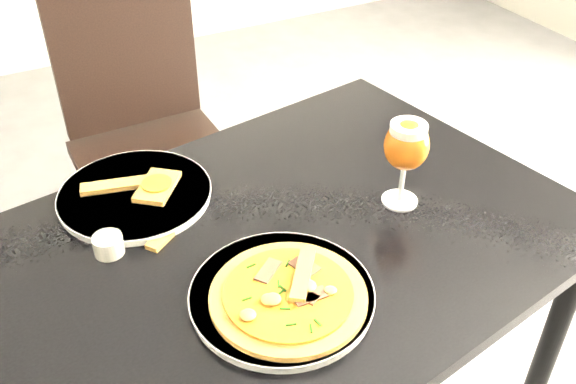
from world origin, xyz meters
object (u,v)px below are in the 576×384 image
dining_table (271,276)px  beer_glass (407,146)px  chair_far (149,138)px  pizza (288,295)px

dining_table → beer_glass: beer_glass is taller
dining_table → chair_far: (0.00, 0.83, -0.13)m
pizza → beer_glass: bearing=23.9°
pizza → chair_far: bearing=87.3°
chair_far → beer_glass: size_ratio=5.17×
dining_table → pizza: bearing=-115.8°
chair_far → dining_table: bearing=-90.5°
pizza → dining_table: bearing=73.8°
dining_table → beer_glass: bearing=-11.7°
chair_far → pizza: 1.02m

